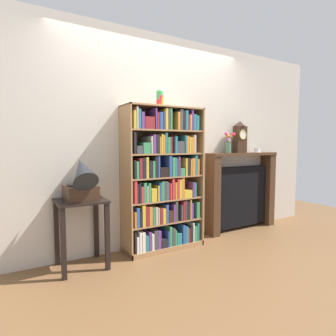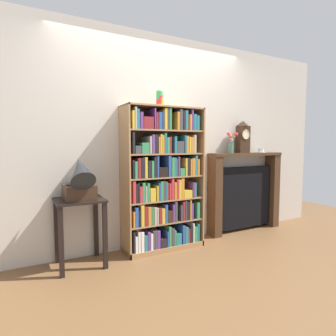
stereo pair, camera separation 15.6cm
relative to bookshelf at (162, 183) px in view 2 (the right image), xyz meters
name	(u,v)px [view 2 (the right image)]	position (x,y,z in m)	size (l,w,h in m)	color
ground_plane	(166,251)	(0.01, -0.07, -0.81)	(8.17, 6.40, 0.02)	brown
wall_back	(169,141)	(0.21, 0.23, 0.50)	(5.17, 0.08, 2.60)	beige
bookshelf	(162,183)	(0.00, 0.00, 0.00)	(0.97, 0.35, 1.70)	#A87A4C
cup_stack	(160,99)	(-0.01, 0.03, 1.00)	(0.09, 0.09, 0.20)	orange
side_table_left	(80,218)	(-0.97, -0.04, -0.29)	(0.48, 0.45, 0.70)	black
gramophone	(80,181)	(-0.97, -0.10, 0.10)	(0.30, 0.50, 0.50)	#382316
fireplace_mantel	(244,193)	(1.39, 0.10, -0.24)	(1.22, 0.21, 1.14)	#472D1C
mantel_clock	(243,137)	(1.32, 0.08, 0.57)	(0.18, 0.12, 0.45)	#382316
flower_vase	(231,143)	(1.11, 0.08, 0.48)	(0.18, 0.14, 0.29)	#4C7A60
teacup_with_saucer	(261,151)	(1.68, 0.08, 0.37)	(0.14, 0.14, 0.06)	white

